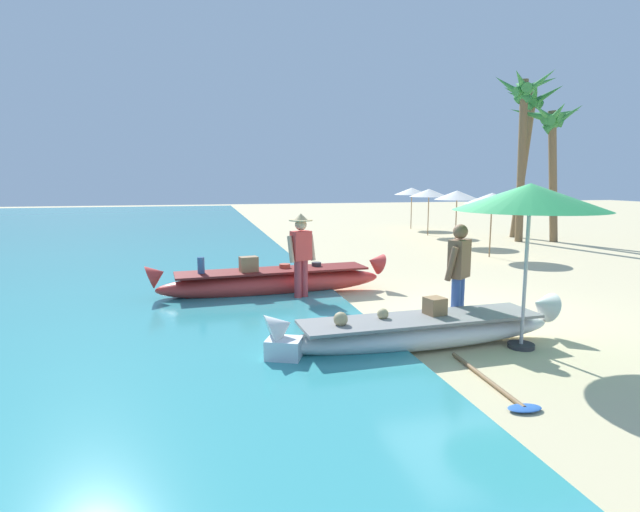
{
  "coord_description": "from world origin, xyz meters",
  "views": [
    {
      "loc": [
        -4.3,
        -7.2,
        2.32
      ],
      "look_at": [
        -2.15,
        1.8,
        0.9
      ],
      "focal_mm": 28.36,
      "sensor_mm": 36.0,
      "label": 1
    }
  ],
  "objects_px": {
    "boat_red_midground": "(273,281)",
    "person_tourist_customer": "(459,272)",
    "palm_tree_mid_cluster": "(524,108)",
    "paddle": "(497,387)",
    "palm_tree_leaning_seaward": "(530,116)",
    "cooler_box": "(284,352)",
    "boat_white_foreground": "(421,331)",
    "person_vendor_hatted": "(301,251)",
    "patio_umbrella_large": "(530,198)",
    "palm_tree_tall_inland": "(551,128)"
  },
  "relations": [
    {
      "from": "boat_red_midground",
      "to": "person_tourist_customer",
      "type": "xyz_separation_m",
      "value": [
        2.37,
        -3.06,
        0.64
      ]
    },
    {
      "from": "boat_red_midground",
      "to": "person_tourist_customer",
      "type": "height_order",
      "value": "person_tourist_customer"
    },
    {
      "from": "palm_tree_mid_cluster",
      "to": "paddle",
      "type": "height_order",
      "value": "palm_tree_mid_cluster"
    },
    {
      "from": "boat_red_midground",
      "to": "palm_tree_leaning_seaward",
      "type": "bearing_deg",
      "value": 35.3
    },
    {
      "from": "cooler_box",
      "to": "boat_white_foreground",
      "type": "bearing_deg",
      "value": 29.05
    },
    {
      "from": "person_vendor_hatted",
      "to": "person_tourist_customer",
      "type": "height_order",
      "value": "person_vendor_hatted"
    },
    {
      "from": "person_tourist_customer",
      "to": "palm_tree_mid_cluster",
      "type": "bearing_deg",
      "value": 51.55
    },
    {
      "from": "boat_red_midground",
      "to": "person_tourist_customer",
      "type": "relative_size",
      "value": 2.93
    },
    {
      "from": "palm_tree_leaning_seaward",
      "to": "cooler_box",
      "type": "bearing_deg",
      "value": -134.76
    },
    {
      "from": "person_vendor_hatted",
      "to": "boat_red_midground",
      "type": "bearing_deg",
      "value": 125.67
    },
    {
      "from": "patio_umbrella_large",
      "to": "palm_tree_leaning_seaward",
      "type": "bearing_deg",
      "value": 54.75
    },
    {
      "from": "boat_white_foreground",
      "to": "patio_umbrella_large",
      "type": "xyz_separation_m",
      "value": [
        1.36,
        -0.31,
        1.82
      ]
    },
    {
      "from": "cooler_box",
      "to": "person_tourist_customer",
      "type": "bearing_deg",
      "value": 37.98
    },
    {
      "from": "paddle",
      "to": "palm_tree_tall_inland",
      "type": "bearing_deg",
      "value": 51.11
    },
    {
      "from": "person_vendor_hatted",
      "to": "paddle",
      "type": "relative_size",
      "value": 0.98
    },
    {
      "from": "boat_white_foreground",
      "to": "boat_red_midground",
      "type": "bearing_deg",
      "value": 113.09
    },
    {
      "from": "person_vendor_hatted",
      "to": "palm_tree_mid_cluster",
      "type": "bearing_deg",
      "value": 37.17
    },
    {
      "from": "palm_tree_tall_inland",
      "to": "palm_tree_leaning_seaward",
      "type": "xyz_separation_m",
      "value": [
        0.3,
        1.64,
        0.63
      ]
    },
    {
      "from": "boat_red_midground",
      "to": "patio_umbrella_large",
      "type": "xyz_separation_m",
      "value": [
        2.9,
        -3.91,
        1.77
      ]
    },
    {
      "from": "cooler_box",
      "to": "person_vendor_hatted",
      "type": "bearing_deg",
      "value": 97.7
    },
    {
      "from": "boat_white_foreground",
      "to": "person_vendor_hatted",
      "type": "relative_size",
      "value": 2.6
    },
    {
      "from": "patio_umbrella_large",
      "to": "palm_tree_mid_cluster",
      "type": "height_order",
      "value": "palm_tree_mid_cluster"
    },
    {
      "from": "boat_red_midground",
      "to": "patio_umbrella_large",
      "type": "bearing_deg",
      "value": -53.46
    },
    {
      "from": "boat_white_foreground",
      "to": "person_tourist_customer",
      "type": "xyz_separation_m",
      "value": [
        0.84,
        0.54,
        0.69
      ]
    },
    {
      "from": "person_tourist_customer",
      "to": "person_vendor_hatted",
      "type": "bearing_deg",
      "value": 128.31
    },
    {
      "from": "person_tourist_customer",
      "to": "patio_umbrella_large",
      "type": "height_order",
      "value": "patio_umbrella_large"
    },
    {
      "from": "person_vendor_hatted",
      "to": "palm_tree_mid_cluster",
      "type": "relative_size",
      "value": 0.27
    },
    {
      "from": "boat_white_foreground",
      "to": "palm_tree_leaning_seaward",
      "type": "bearing_deg",
      "value": 49.88
    },
    {
      "from": "palm_tree_leaning_seaward",
      "to": "cooler_box",
      "type": "relative_size",
      "value": 13.9
    },
    {
      "from": "person_vendor_hatted",
      "to": "patio_umbrella_large",
      "type": "height_order",
      "value": "patio_umbrella_large"
    },
    {
      "from": "boat_white_foreground",
      "to": "person_vendor_hatted",
      "type": "bearing_deg",
      "value": 110.05
    },
    {
      "from": "boat_red_midground",
      "to": "person_vendor_hatted",
      "type": "xyz_separation_m",
      "value": [
        0.45,
        -0.62,
        0.68
      ]
    },
    {
      "from": "boat_red_midground",
      "to": "palm_tree_tall_inland",
      "type": "bearing_deg",
      "value": 30.05
    },
    {
      "from": "boat_red_midground",
      "to": "boat_white_foreground",
      "type": "bearing_deg",
      "value": -66.91
    },
    {
      "from": "cooler_box",
      "to": "paddle",
      "type": "distance_m",
      "value": 2.53
    },
    {
      "from": "boat_white_foreground",
      "to": "patio_umbrella_large",
      "type": "bearing_deg",
      "value": -12.8
    },
    {
      "from": "person_vendor_hatted",
      "to": "patio_umbrella_large",
      "type": "xyz_separation_m",
      "value": [
        2.45,
        -3.28,
        1.09
      ]
    },
    {
      "from": "person_tourist_customer",
      "to": "cooler_box",
      "type": "height_order",
      "value": "person_tourist_customer"
    },
    {
      "from": "person_vendor_hatted",
      "to": "person_tourist_customer",
      "type": "relative_size",
      "value": 1.02
    },
    {
      "from": "palm_tree_tall_inland",
      "to": "palm_tree_mid_cluster",
      "type": "xyz_separation_m",
      "value": [
        -0.9,
        0.33,
        0.71
      ]
    },
    {
      "from": "person_tourist_customer",
      "to": "paddle",
      "type": "distance_m",
      "value": 2.31
    },
    {
      "from": "person_tourist_customer",
      "to": "palm_tree_mid_cluster",
      "type": "relative_size",
      "value": 0.27
    },
    {
      "from": "patio_umbrella_large",
      "to": "palm_tree_tall_inland",
      "type": "relative_size",
      "value": 0.45
    },
    {
      "from": "patio_umbrella_large",
      "to": "palm_tree_tall_inland",
      "type": "height_order",
      "value": "palm_tree_tall_inland"
    },
    {
      "from": "boat_white_foreground",
      "to": "paddle",
      "type": "xyz_separation_m",
      "value": [
        0.24,
        -1.49,
        -0.22
      ]
    },
    {
      "from": "cooler_box",
      "to": "paddle",
      "type": "relative_size",
      "value": 0.25
    },
    {
      "from": "boat_red_midground",
      "to": "patio_umbrella_large",
      "type": "height_order",
      "value": "patio_umbrella_large"
    },
    {
      "from": "person_vendor_hatted",
      "to": "palm_tree_leaning_seaward",
      "type": "bearing_deg",
      "value": 38.48
    },
    {
      "from": "person_tourist_customer",
      "to": "palm_tree_leaning_seaward",
      "type": "xyz_separation_m",
      "value": [
        8.95,
        11.08,
        3.8
      ]
    },
    {
      "from": "boat_red_midground",
      "to": "palm_tree_mid_cluster",
      "type": "xyz_separation_m",
      "value": [
        10.12,
        6.71,
        4.53
      ]
    }
  ]
}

